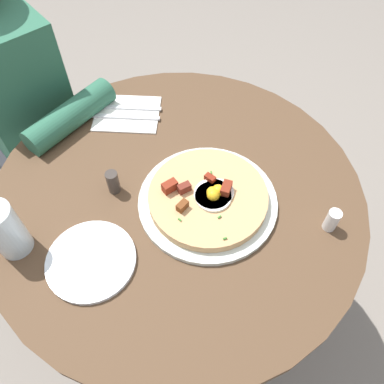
# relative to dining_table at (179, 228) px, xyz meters

# --- Properties ---
(ground_plane) EXTENTS (6.00, 6.00, 0.00)m
(ground_plane) POSITION_rel_dining_table_xyz_m (0.00, 0.00, -0.54)
(ground_plane) COLOR gray
(dining_table) EXTENTS (0.86, 0.86, 0.71)m
(dining_table) POSITION_rel_dining_table_xyz_m (0.00, 0.00, 0.00)
(dining_table) COLOR brown
(dining_table) RESTS_ON ground_plane
(person_seated) EXTENTS (0.52, 0.33, 1.14)m
(person_seated) POSITION_rel_dining_table_xyz_m (-0.62, -0.13, -0.03)
(person_seated) COLOR #2D2D33
(person_seated) RESTS_ON ground_plane
(pizza_plate) EXTENTS (0.31, 0.31, 0.01)m
(pizza_plate) POSITION_rel_dining_table_xyz_m (0.07, 0.03, 0.17)
(pizza_plate) COLOR silver
(pizza_plate) RESTS_ON dining_table
(breakfast_pizza) EXTENTS (0.26, 0.26, 0.05)m
(breakfast_pizza) POSITION_rel_dining_table_xyz_m (0.07, 0.03, 0.19)
(breakfast_pizza) COLOR tan
(breakfast_pizza) RESTS_ON pizza_plate
(bread_plate) EXTENTS (0.18, 0.18, 0.01)m
(bread_plate) POSITION_rel_dining_table_xyz_m (0.02, -0.24, 0.17)
(bread_plate) COLOR white
(bread_plate) RESTS_ON dining_table
(napkin) EXTENTS (0.22, 0.22, 0.00)m
(napkin) POSITION_rel_dining_table_xyz_m (-0.28, 0.06, 0.17)
(napkin) COLOR white
(napkin) RESTS_ON dining_table
(fork) EXTENTS (0.13, 0.14, 0.00)m
(fork) POSITION_rel_dining_table_xyz_m (-0.27, 0.05, 0.17)
(fork) COLOR silver
(fork) RESTS_ON napkin
(knife) EXTENTS (0.13, 0.14, 0.00)m
(knife) POSITION_rel_dining_table_xyz_m (-0.30, 0.07, 0.17)
(knife) COLOR silver
(knife) RESTS_ON napkin
(water_glass) EXTENTS (0.07, 0.07, 0.13)m
(water_glass) POSITION_rel_dining_table_xyz_m (-0.11, -0.34, 0.23)
(water_glass) COLOR silver
(water_glass) RESTS_ON dining_table
(salt_shaker) EXTENTS (0.03, 0.03, 0.06)m
(salt_shaker) POSITION_rel_dining_table_xyz_m (0.29, 0.19, 0.19)
(salt_shaker) COLOR white
(salt_shaker) RESTS_ON dining_table
(pepper_shaker) EXTENTS (0.03, 0.03, 0.06)m
(pepper_shaker) POSITION_rel_dining_table_xyz_m (-0.10, -0.11, 0.20)
(pepper_shaker) COLOR #3F3833
(pepper_shaker) RESTS_ON dining_table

